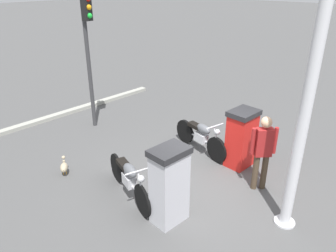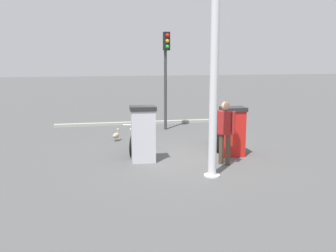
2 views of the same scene
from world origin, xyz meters
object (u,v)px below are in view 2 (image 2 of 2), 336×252
object	(u,v)px
fuel_pump_near	(233,131)
canopy_support_pole	(214,87)
fuel_pump_far	(143,134)
motorcycle_near_pump	(215,133)
attendant_person	(225,128)
motorcycle_far_pump	(136,137)
wandering_duck	(116,135)
roadside_traffic_light	(166,64)

from	to	relation	value
fuel_pump_near	canopy_support_pole	distance (m)	2.65
fuel_pump_near	fuel_pump_far	distance (m)	2.71
motorcycle_near_pump	attendant_person	xyz separation A→B (m)	(-1.97, 0.52, 0.54)
motorcycle_near_pump	motorcycle_far_pump	size ratio (longest dim) A/B	1.00
motorcycle_far_pump	wandering_duck	bearing A→B (deg)	12.85
motorcycle_near_pump	roadside_traffic_light	bearing A→B (deg)	12.57
attendant_person	wandering_duck	world-z (taller)	attendant_person
fuel_pump_near	roadside_traffic_light	distance (m)	5.11
roadside_traffic_light	fuel_pump_far	bearing A→B (deg)	158.36
motorcycle_near_pump	canopy_support_pole	bearing A→B (deg)	156.80
attendant_person	canopy_support_pole	xyz separation A→B (m)	(-0.93, 0.72, 1.21)
motorcycle_near_pump	attendant_person	size ratio (longest dim) A/B	1.12
fuel_pump_far	motorcycle_near_pump	bearing A→B (deg)	-66.66
wandering_duck	roadside_traffic_light	xyz separation A→B (m)	(1.69, -2.27, 2.48)
fuel_pump_near	attendant_person	xyz separation A→B (m)	(-0.83, 0.61, 0.26)
wandering_duck	motorcycle_near_pump	bearing A→B (deg)	-120.90
fuel_pump_near	motorcycle_near_pump	distance (m)	1.17
motorcycle_near_pump	roadside_traffic_light	size ratio (longest dim) A/B	0.50
canopy_support_pole	fuel_pump_near	bearing A→B (deg)	-37.01
motorcycle_far_pump	attendant_person	bearing A→B (deg)	-132.74
fuel_pump_far	canopy_support_pole	distance (m)	2.65
motorcycle_near_pump	attendant_person	bearing A→B (deg)	165.24
fuel_pump_near	wandering_duck	world-z (taller)	fuel_pump_near
fuel_pump_near	fuel_pump_far	size ratio (longest dim) A/B	0.93
fuel_pump_far	motorcycle_far_pump	xyz separation A→B (m)	(1.12, 0.00, -0.32)
roadside_traffic_light	canopy_support_pole	bearing A→B (deg)	175.92
motorcycle_far_pump	fuel_pump_near	bearing A→B (deg)	-112.37
fuel_pump_far	attendant_person	distance (m)	2.28
roadside_traffic_light	motorcycle_near_pump	bearing A→B (deg)	-167.43
canopy_support_pole	roadside_traffic_light	bearing A→B (deg)	-4.08
motorcycle_near_pump	canopy_support_pole	xyz separation A→B (m)	(-2.89, 1.24, 1.75)
wandering_duck	canopy_support_pole	size ratio (longest dim) A/B	0.09
wandering_duck	canopy_support_pole	world-z (taller)	canopy_support_pole
attendant_person	wandering_duck	xyz separation A→B (m)	(3.79, 2.53, -0.80)
motorcycle_far_pump	canopy_support_pole	size ratio (longest dim) A/B	0.43
motorcycle_near_pump	wandering_duck	size ratio (longest dim) A/B	4.54
motorcycle_near_pump	wandering_duck	distance (m)	3.57
attendant_person	wandering_duck	bearing A→B (deg)	33.73
attendant_person	wandering_duck	distance (m)	4.63
fuel_pump_far	roadside_traffic_light	xyz separation A→B (m)	(4.65, -1.84, 1.88)
wandering_duck	canopy_support_pole	bearing A→B (deg)	-159.01
motorcycle_near_pump	wandering_duck	world-z (taller)	motorcycle_near_pump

